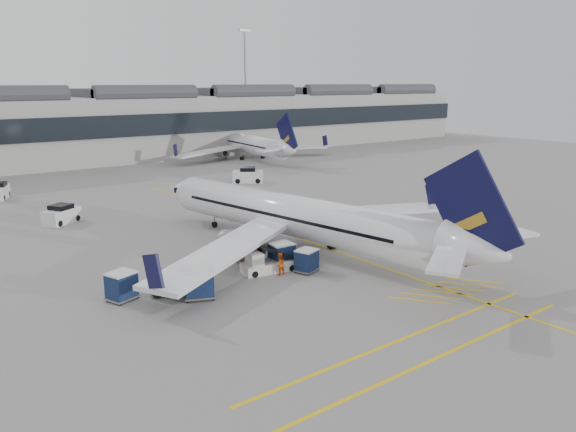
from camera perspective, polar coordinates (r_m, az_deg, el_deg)
ground at (r=37.27m, az=-2.20°, el=-7.84°), size 220.00×220.00×0.00m
terminal at (r=102.56m, az=-26.41°, el=7.94°), size 200.00×20.45×12.40m
apron_markings at (r=50.56m, az=0.49°, el=-2.06°), size 0.25×60.00×0.01m
airliner_main at (r=45.56m, az=1.20°, el=-0.17°), size 32.41×35.66×9.53m
airliner_far at (r=102.41m, az=-4.05°, el=7.29°), size 30.36×33.33×8.87m
belt_loader at (r=41.17m, az=-2.07°, el=-4.88°), size 5.03×2.27×2.00m
baggage_cart_a at (r=41.01m, az=1.90°, el=-4.48°), size 1.94×1.76×1.69m
baggage_cart_b at (r=41.95m, az=-0.66°, el=-3.92°), size 1.87×1.58×1.87m
baggage_cart_c at (r=36.51m, az=-9.03°, el=-6.62°), size 2.43×2.26×2.05m
baggage_cart_d at (r=37.32m, az=-16.56°, el=-6.76°), size 2.14×1.95×1.85m
ramp_agent_a at (r=43.38m, az=-4.83°, el=-3.68°), size 0.67×0.67×1.57m
ramp_agent_b at (r=40.38m, az=-0.84°, el=-4.90°), size 0.83×0.67×1.63m
pushback_tug at (r=37.92m, az=-11.80°, el=-6.63°), size 3.16×2.45×1.55m
safety_cone_nose at (r=56.22m, az=-5.79°, el=-0.24°), size 0.41×0.41×0.57m
safety_cone_engine at (r=51.21m, az=4.56°, el=-1.61°), size 0.37×0.37×0.52m
service_van_left at (r=59.38m, az=-22.01°, el=0.12°), size 4.06×3.46×1.87m
service_van_right at (r=77.85m, az=-4.09°, el=4.12°), size 4.56×4.08×2.12m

